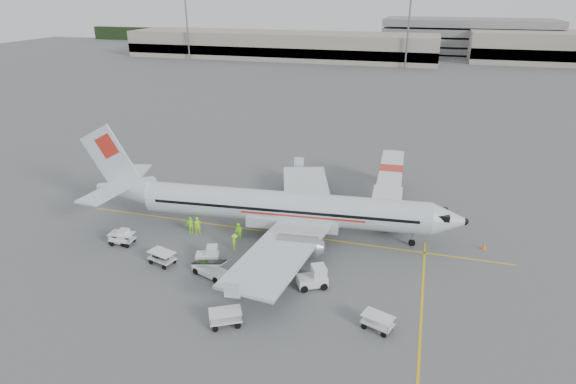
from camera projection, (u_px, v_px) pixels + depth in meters
name	position (u px, v px, depth m)	size (l,w,h in m)	color
ground	(283.00, 234.00, 48.91)	(360.00, 360.00, 0.00)	#56595B
stripe_lead	(283.00, 234.00, 48.91)	(44.00, 0.20, 0.01)	yellow
stripe_cross	(422.00, 302.00, 38.25)	(0.20, 20.00, 0.01)	yellow
terminal_west	(280.00, 45.00, 172.47)	(110.00, 22.00, 9.00)	gray
parking_garage	(467.00, 35.00, 181.45)	(62.00, 24.00, 14.00)	slate
treeline	(402.00, 41.00, 202.67)	(300.00, 3.00, 6.00)	black
mast_west	(187.00, 27.00, 166.99)	(3.20, 1.20, 22.00)	slate
mast_center	(408.00, 32.00, 147.82)	(3.20, 1.20, 22.00)	slate
aircraft	(284.00, 187.00, 46.87)	(37.29, 29.23, 10.28)	silver
jet_bridge	(390.00, 187.00, 54.54)	(3.27, 17.46, 4.58)	silver
belt_loader	(210.00, 263.00, 41.35)	(4.41, 1.65, 2.39)	silver
tug_fore	(312.00, 277.00, 39.85)	(2.44, 1.40, 1.89)	silver
tug_mid	(207.00, 254.00, 43.62)	(2.03, 1.16, 1.57)	silver
tug_aft	(120.00, 236.00, 46.79)	(1.97, 1.13, 1.52)	silver
cart_loaded_a	(162.00, 258.00, 43.31)	(2.38, 1.41, 1.24)	silver
cart_loaded_b	(122.00, 239.00, 46.68)	(2.32, 1.37, 1.21)	silver
cart_empty_a	(225.00, 318.00, 35.39)	(2.36, 1.39, 1.23)	silver
cart_empty_b	(378.00, 322.00, 34.96)	(2.24, 1.33, 1.17)	silver
cone_nose	(484.00, 246.00, 45.85)	(0.43, 0.43, 0.71)	orange
cone_port	(323.00, 195.00, 57.44)	(0.38, 0.38, 0.62)	orange
cone_stbd	(268.00, 279.00, 40.61)	(0.40, 0.40, 0.66)	orange
crew_a	(198.00, 226.00, 48.56)	(0.67, 0.44, 1.84)	#8FE718
crew_b	(239.00, 231.00, 47.66)	(0.80, 0.63, 1.66)	#8FE718
crew_c	(235.00, 242.00, 45.57)	(1.08, 0.62, 1.67)	#8FE718
crew_d	(191.00, 225.00, 48.78)	(1.03, 0.43, 1.75)	#8FE718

